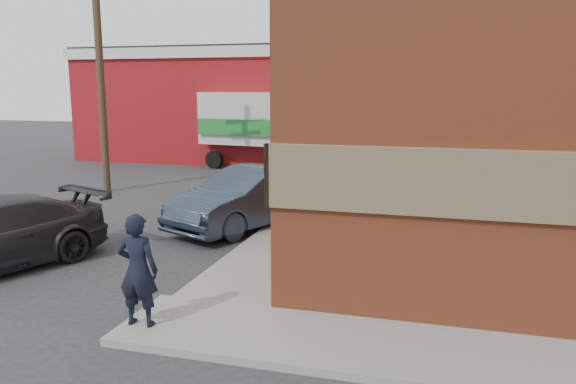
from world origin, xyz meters
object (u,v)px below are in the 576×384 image
Objects in this scene: warehouse at (249,104)px; sedan at (250,198)px; utility_pole at (99,55)px; man at (138,270)px; box_truck at (275,125)px.

warehouse is 3.41× the size of sedan.
sedan is (5.20, -14.57, -2.02)m from warehouse.
warehouse is 1.81× the size of utility_pole.
man is 6.65m from sedan.
utility_pole is 13.09m from man.
warehouse is 11.27m from utility_pole.
utility_pole reaches higher than box_truck.
utility_pole is at bearing -57.09° from man.
utility_pole is 8.53m from box_truck.
box_truck is at bearing 58.91° from utility_pole.
warehouse is at bearing -77.40° from man.
box_truck is at bearing -82.32° from man.
box_truck is (4.17, 6.91, -2.76)m from utility_pole.
sedan is (-0.60, 6.62, -0.19)m from man.
sedan is at bearing -28.05° from utility_pole.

